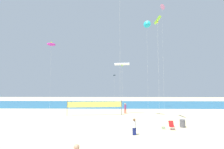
{
  "coord_description": "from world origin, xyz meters",
  "views": [
    {
      "loc": [
        0.58,
        -16.82,
        4.49
      ],
      "look_at": [
        0.08,
        8.22,
        6.38
      ],
      "focal_mm": 27.15,
      "sensor_mm": 36.0,
      "label": 1
    }
  ],
  "objects_px": {
    "trash_barrel": "(182,123)",
    "beach_handbag": "(163,128)",
    "kite_lime_tube": "(157,20)",
    "kite_white_tube": "(122,64)",
    "folding_beach_chair": "(172,125)",
    "kite_cyan_delta": "(147,24)",
    "beachgoer_plum_shirt": "(125,108)",
    "kite_pink_delta": "(162,8)",
    "beachgoer_white_shirt": "(134,126)",
    "volleyball_net": "(95,105)",
    "kite_black_diamond": "(114,76)",
    "kite_magenta_inflatable": "(51,44)"
  },
  "relations": [
    {
      "from": "trash_barrel",
      "to": "beach_handbag",
      "type": "xyz_separation_m",
      "value": [
        -2.4,
        -0.93,
        -0.28
      ]
    },
    {
      "from": "kite_lime_tube",
      "to": "kite_white_tube",
      "type": "height_order",
      "value": "kite_lime_tube"
    },
    {
      "from": "folding_beach_chair",
      "to": "kite_cyan_delta",
      "type": "relative_size",
      "value": 0.05
    },
    {
      "from": "beachgoer_plum_shirt",
      "to": "kite_pink_delta",
      "type": "height_order",
      "value": "kite_pink_delta"
    },
    {
      "from": "kite_pink_delta",
      "to": "beachgoer_white_shirt",
      "type": "bearing_deg",
      "value": -113.77
    },
    {
      "from": "folding_beach_chair",
      "to": "volleyball_net",
      "type": "distance_m",
      "value": 12.94
    },
    {
      "from": "folding_beach_chair",
      "to": "kite_lime_tube",
      "type": "bearing_deg",
      "value": 112.64
    },
    {
      "from": "kite_white_tube",
      "to": "kite_black_diamond",
      "type": "bearing_deg",
      "value": 102.41
    },
    {
      "from": "kite_magenta_inflatable",
      "to": "volleyball_net",
      "type": "bearing_deg",
      "value": -35.67
    },
    {
      "from": "volleyball_net",
      "to": "kite_white_tube",
      "type": "distance_m",
      "value": 8.05
    },
    {
      "from": "beach_handbag",
      "to": "kite_magenta_inflatable",
      "type": "bearing_deg",
      "value": 139.17
    },
    {
      "from": "beachgoer_white_shirt",
      "to": "beachgoer_plum_shirt",
      "type": "xyz_separation_m",
      "value": [
        -0.09,
        13.1,
        0.12
      ]
    },
    {
      "from": "beachgoer_plum_shirt",
      "to": "kite_black_diamond",
      "type": "xyz_separation_m",
      "value": [
        -1.91,
        4.71,
        5.87
      ]
    },
    {
      "from": "beachgoer_white_shirt",
      "to": "kite_white_tube",
      "type": "bearing_deg",
      "value": -135.45
    },
    {
      "from": "beachgoer_white_shirt",
      "to": "beach_handbag",
      "type": "distance_m",
      "value": 4.14
    },
    {
      "from": "folding_beach_chair",
      "to": "kite_magenta_inflatable",
      "type": "height_order",
      "value": "kite_magenta_inflatable"
    },
    {
      "from": "beachgoer_white_shirt",
      "to": "kite_cyan_delta",
      "type": "distance_m",
      "value": 26.05
    },
    {
      "from": "trash_barrel",
      "to": "kite_white_tube",
      "type": "distance_m",
      "value": 13.26
    },
    {
      "from": "volleyball_net",
      "to": "kite_magenta_inflatable",
      "type": "relative_size",
      "value": 0.62
    },
    {
      "from": "trash_barrel",
      "to": "kite_black_diamond",
      "type": "bearing_deg",
      "value": 118.05
    },
    {
      "from": "beachgoer_plum_shirt",
      "to": "beachgoer_white_shirt",
      "type": "bearing_deg",
      "value": 135.47
    },
    {
      "from": "kite_magenta_inflatable",
      "to": "kite_white_tube",
      "type": "bearing_deg",
      "value": -24.6
    },
    {
      "from": "trash_barrel",
      "to": "kite_lime_tube",
      "type": "relative_size",
      "value": 0.06
    },
    {
      "from": "kite_lime_tube",
      "to": "kite_white_tube",
      "type": "xyz_separation_m",
      "value": [
        -4.75,
        5.02,
        -5.43
      ]
    },
    {
      "from": "beachgoer_white_shirt",
      "to": "beachgoer_plum_shirt",
      "type": "distance_m",
      "value": 13.1
    },
    {
      "from": "trash_barrel",
      "to": "kite_magenta_inflatable",
      "type": "xyz_separation_m",
      "value": [
        -21.02,
        15.17,
        13.04
      ]
    },
    {
      "from": "beachgoer_white_shirt",
      "to": "kite_pink_delta",
      "type": "bearing_deg",
      "value": -162.45
    },
    {
      "from": "trash_barrel",
      "to": "volleyball_net",
      "type": "xyz_separation_m",
      "value": [
        -10.87,
        7.88,
        1.21
      ]
    },
    {
      "from": "kite_white_tube",
      "to": "kite_pink_delta",
      "type": "xyz_separation_m",
      "value": [
        8.69,
        6.52,
        12.86
      ]
    },
    {
      "from": "beachgoer_plum_shirt",
      "to": "kite_cyan_delta",
      "type": "xyz_separation_m",
      "value": [
        5.06,
        5.89,
        17.0
      ]
    },
    {
      "from": "beachgoer_white_shirt",
      "to": "beach_handbag",
      "type": "relative_size",
      "value": 4.29
    },
    {
      "from": "kite_black_diamond",
      "to": "kite_lime_tube",
      "type": "bearing_deg",
      "value": -61.31
    },
    {
      "from": "kite_lime_tube",
      "to": "kite_pink_delta",
      "type": "xyz_separation_m",
      "value": [
        3.94,
        11.55,
        7.43
      ]
    },
    {
      "from": "kite_black_diamond",
      "to": "trash_barrel",
      "type": "bearing_deg",
      "value": -61.95
    },
    {
      "from": "kite_lime_tube",
      "to": "beachgoer_white_shirt",
      "type": "bearing_deg",
      "value": -121.46
    },
    {
      "from": "folding_beach_chair",
      "to": "beachgoer_white_shirt",
      "type": "bearing_deg",
      "value": -131.41
    },
    {
      "from": "kite_lime_tube",
      "to": "kite_white_tube",
      "type": "bearing_deg",
      "value": 133.38
    },
    {
      "from": "volleyball_net",
      "to": "kite_black_diamond",
      "type": "height_order",
      "value": "kite_black_diamond"
    },
    {
      "from": "beachgoer_plum_shirt",
      "to": "kite_magenta_inflatable",
      "type": "relative_size",
      "value": 0.13
    },
    {
      "from": "folding_beach_chair",
      "to": "kite_cyan_delta",
      "type": "height_order",
      "value": "kite_cyan_delta"
    },
    {
      "from": "beachgoer_white_shirt",
      "to": "kite_cyan_delta",
      "type": "xyz_separation_m",
      "value": [
        4.96,
        18.99,
        17.12
      ]
    },
    {
      "from": "folding_beach_chair",
      "to": "kite_black_diamond",
      "type": "distance_m",
      "value": 17.96
    },
    {
      "from": "beachgoer_plum_shirt",
      "to": "beach_handbag",
      "type": "relative_size",
      "value": 4.92
    },
    {
      "from": "beachgoer_white_shirt",
      "to": "trash_barrel",
      "type": "xyz_separation_m",
      "value": [
        5.77,
        3.22,
        -0.39
      ]
    },
    {
      "from": "beachgoer_white_shirt",
      "to": "folding_beach_chair",
      "type": "xyz_separation_m",
      "value": [
        4.22,
        2.2,
        -0.36
      ]
    },
    {
      "from": "volleyball_net",
      "to": "kite_magenta_inflatable",
      "type": "xyz_separation_m",
      "value": [
        -10.15,
        7.28,
        11.83
      ]
    },
    {
      "from": "beach_handbag",
      "to": "kite_white_tube",
      "type": "relative_size",
      "value": 0.04
    },
    {
      "from": "beachgoer_white_shirt",
      "to": "kite_black_diamond",
      "type": "bearing_deg",
      "value": -132.25
    },
    {
      "from": "kite_lime_tube",
      "to": "kite_magenta_inflatable",
      "type": "xyz_separation_m",
      "value": [
        -19.34,
        11.7,
        -0.28
      ]
    },
    {
      "from": "beach_handbag",
      "to": "beachgoer_white_shirt",
      "type": "bearing_deg",
      "value": -145.79
    }
  ]
}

